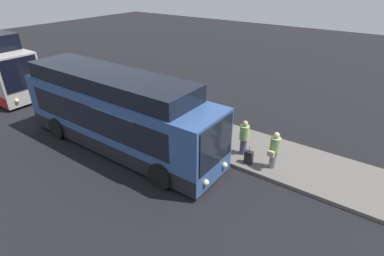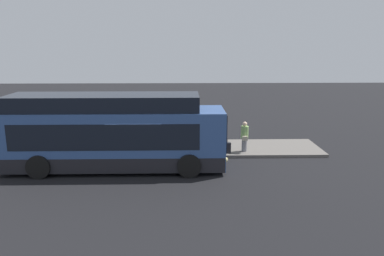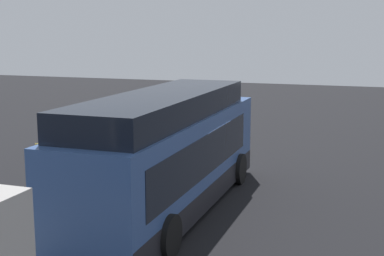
# 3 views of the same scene
# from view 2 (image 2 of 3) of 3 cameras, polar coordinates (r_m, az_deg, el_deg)

# --- Properties ---
(ground) EXTENTS (80.00, 80.00, 0.00)m
(ground) POSITION_cam_2_polar(r_m,az_deg,el_deg) (18.49, -8.25, -6.18)
(ground) COLOR black
(platform) EXTENTS (20.00, 3.37, 0.16)m
(platform) POSITION_cam_2_polar(r_m,az_deg,el_deg) (21.58, -7.24, -3.15)
(platform) COLOR #605B56
(platform) RESTS_ON ground
(bus_lead) EXTENTS (10.60, 2.79, 3.64)m
(bus_lead) POSITION_cam_2_polar(r_m,az_deg,el_deg) (18.25, -11.99, -1.16)
(bus_lead) COLOR #33518C
(bus_lead) RESTS_ON ground
(passenger_boarding) EXTENTS (0.50, 0.50, 1.64)m
(passenger_boarding) POSITION_cam_2_polar(r_m,az_deg,el_deg) (20.68, 3.79, -1.05)
(passenger_boarding) COLOR #4C476B
(passenger_boarding) RESTS_ON platform
(passenger_waiting) EXTENTS (0.47, 0.63, 1.68)m
(passenger_waiting) POSITION_cam_2_polar(r_m,az_deg,el_deg) (22.23, -10.07, -0.19)
(passenger_waiting) COLOR #2D2D33
(passenger_waiting) RESTS_ON platform
(passenger_with_bags) EXTENTS (0.44, 0.61, 1.66)m
(passenger_with_bags) POSITION_cam_2_polar(r_m,az_deg,el_deg) (20.62, 8.02, -1.17)
(passenger_with_bags) COLOR gray
(passenger_with_bags) RESTS_ON platform
(suitcase) EXTENTS (0.35, 0.21, 0.82)m
(suitcase) POSITION_cam_2_polar(r_m,az_deg,el_deg) (20.35, 5.44, -3.01)
(suitcase) COLOR black
(suitcase) RESTS_ON platform
(sign_post) EXTENTS (0.10, 0.87, 2.39)m
(sign_post) POSITION_cam_2_polar(r_m,az_deg,el_deg) (20.98, -18.68, 0.33)
(sign_post) COLOR #4C4C51
(sign_post) RESTS_ON platform
(trash_bin) EXTENTS (0.44, 0.44, 0.65)m
(trash_bin) POSITION_cam_2_polar(r_m,az_deg,el_deg) (21.39, -1.93, -2.08)
(trash_bin) COLOR #593319
(trash_bin) RESTS_ON platform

